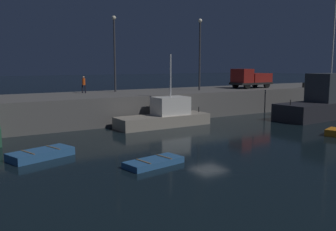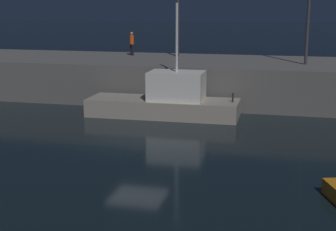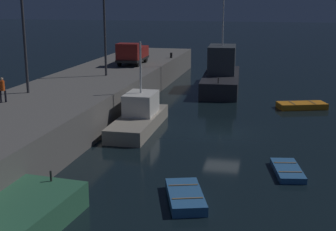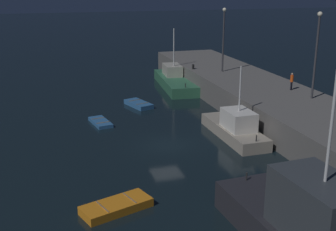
% 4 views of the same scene
% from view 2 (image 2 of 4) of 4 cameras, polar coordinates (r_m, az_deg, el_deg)
% --- Properties ---
extents(ground_plane, '(320.00, 320.00, 0.00)m').
position_cam_2_polar(ground_plane, '(23.23, -3.47, -3.34)').
color(ground_plane, black).
extents(pier_quay, '(63.31, 8.61, 2.59)m').
position_cam_2_polar(pier_quay, '(34.65, 2.51, 4.13)').
color(pier_quay, '#5B5956').
rests_on(pier_quay, ground).
extents(fishing_boat_white, '(8.64, 2.73, 6.35)m').
position_cam_2_polar(fishing_boat_white, '(28.85, -0.08, 1.67)').
color(fishing_boat_white, gray).
rests_on(fishing_boat_white, ground).
extents(dockworker, '(0.44, 0.44, 1.69)m').
position_cam_2_polar(dockworker, '(37.52, -4.08, 8.22)').
color(dockworker, black).
rests_on(dockworker, pier_quay).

